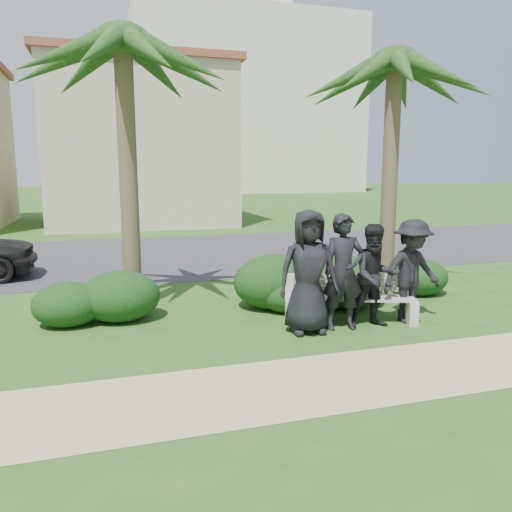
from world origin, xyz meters
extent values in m
plane|color=#265017|center=(0.00, 0.00, 0.00)|extent=(160.00, 160.00, 0.00)
cube|color=tan|center=(0.00, -1.80, 0.00)|extent=(30.00, 1.60, 0.01)
cube|color=#2D2D30|center=(0.00, 8.00, 0.00)|extent=(160.00, 8.00, 0.01)
cube|color=tan|center=(-1.00, 18.00, 3.50)|extent=(8.00, 8.00, 7.00)
cube|color=brown|center=(-1.00, 18.00, 7.15)|extent=(8.40, 8.40, 0.30)
cube|color=#F4E7CC|center=(14.00, 55.00, 10.00)|extent=(26.00, 18.00, 20.00)
cube|color=gray|center=(1.08, 0.25, 0.40)|extent=(2.17, 1.18, 0.04)
cube|color=gray|center=(1.08, 0.46, 0.62)|extent=(2.02, 0.75, 0.25)
cube|color=beige|center=(0.08, 0.25, 0.20)|extent=(0.30, 0.51, 0.39)
cube|color=beige|center=(2.07, 0.25, 0.20)|extent=(0.30, 0.51, 0.39)
imported|color=black|center=(0.21, -0.02, 0.95)|extent=(0.98, 0.69, 1.91)
imported|color=black|center=(0.80, -0.03, 0.91)|extent=(0.71, 0.51, 1.83)
imported|color=black|center=(1.33, -0.08, 0.83)|extent=(0.85, 0.68, 1.66)
imported|color=black|center=(2.04, -0.01, 0.85)|extent=(1.17, 0.76, 1.70)
ellipsoid|color=black|center=(-3.36, 1.43, 0.37)|extent=(1.13, 0.94, 0.74)
ellipsoid|color=black|center=(-2.54, 1.48, 0.43)|extent=(1.32, 1.09, 0.86)
ellipsoid|color=black|center=(0.34, 1.16, 0.34)|extent=(1.05, 0.87, 0.69)
ellipsoid|color=black|center=(0.20, 1.50, 0.50)|extent=(1.54, 1.27, 1.01)
ellipsoid|color=black|center=(1.47, 1.15, 0.47)|extent=(1.43, 1.18, 0.93)
ellipsoid|color=black|center=(3.31, 1.53, 0.37)|extent=(1.14, 0.94, 0.75)
ellipsoid|color=black|center=(1.33, 1.50, 0.50)|extent=(1.54, 1.27, 1.01)
cylinder|color=brown|center=(-2.29, 2.16, 2.32)|extent=(0.32, 0.32, 4.65)
cylinder|color=brown|center=(2.90, 2.16, 2.31)|extent=(0.32, 0.32, 4.63)
camera|label=1|loc=(-2.73, -6.91, 2.48)|focal=35.00mm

